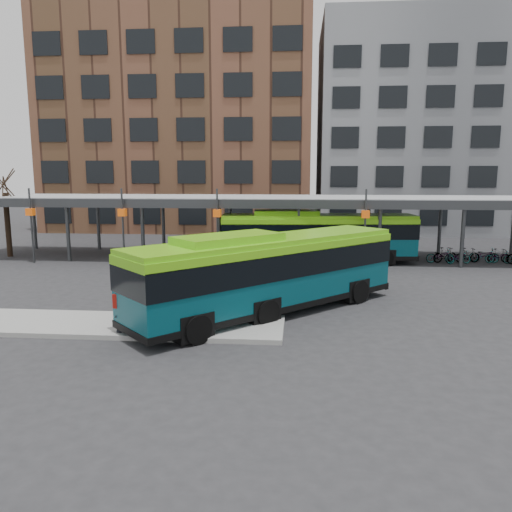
{
  "coord_description": "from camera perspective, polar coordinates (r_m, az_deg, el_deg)",
  "views": [
    {
      "loc": [
        1.99,
        -20.66,
        5.81
      ],
      "look_at": [
        -0.03,
        2.97,
        1.8
      ],
      "focal_mm": 35.0,
      "sensor_mm": 36.0,
      "label": 1
    }
  ],
  "objects": [
    {
      "name": "building_grey",
      "position": [
        54.65,
        20.29,
        13.41
      ],
      "size": [
        24.0,
        14.0,
        20.0
      ],
      "primitive_type": "cube",
      "color": "slate",
      "rests_on": "ground"
    },
    {
      "name": "tree",
      "position": [
        38.44,
        -26.54,
        3.55
      ],
      "size": [
        1.64,
        1.64,
        5.6
      ],
      "color": "black",
      "rests_on": "ground"
    },
    {
      "name": "canopy",
      "position": [
        33.64,
        1.39,
        6.35
      ],
      "size": [
        40.0,
        6.53,
        4.8
      ],
      "color": "#999B9E",
      "rests_on": "ground"
    },
    {
      "name": "building_brick",
      "position": [
        54.26,
        -8.19,
        14.99
      ],
      "size": [
        26.0,
        14.0,
        22.0
      ],
      "primitive_type": "cube",
      "color": "brown",
      "rests_on": "ground"
    },
    {
      "name": "pedestrian",
      "position": [
        18.42,
        -15.23,
        -5.49
      ],
      "size": [
        0.57,
        0.75,
        1.86
      ],
      "rotation": [
        0.0,
        0.0,
        1.37
      ],
      "color": "black",
      "rests_on": "boarding_island"
    },
    {
      "name": "ground",
      "position": [
        21.55,
        -0.6,
        -6.04
      ],
      "size": [
        120.0,
        120.0,
        0.0
      ],
      "primitive_type": "plane",
      "color": "#28282B",
      "rests_on": "ground"
    },
    {
      "name": "bike_rack",
      "position": [
        35.05,
        23.88,
        0.01
      ],
      "size": [
        6.77,
        1.59,
        1.08
      ],
      "color": "slate",
      "rests_on": "ground"
    },
    {
      "name": "boarding_island",
      "position": [
        20.02,
        -17.47,
        -7.46
      ],
      "size": [
        14.0,
        3.0,
        0.18
      ],
      "primitive_type": "cube",
      "color": "gray",
      "rests_on": "ground"
    },
    {
      "name": "bus_front",
      "position": [
        20.41,
        1.5,
        -1.73
      ],
      "size": [
        10.84,
        10.68,
        3.46
      ],
      "rotation": [
        0.0,
        0.0,
        0.77
      ],
      "color": "#06414C",
      "rests_on": "ground"
    },
    {
      "name": "bus_rear",
      "position": [
        32.36,
        6.98,
        2.34
      ],
      "size": [
        12.47,
        3.65,
        3.39
      ],
      "rotation": [
        0.0,
        0.0,
        0.09
      ],
      "color": "#06414C",
      "rests_on": "ground"
    }
  ]
}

